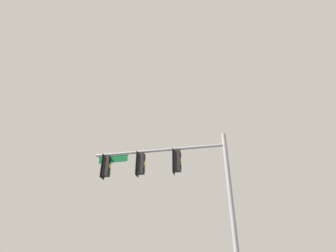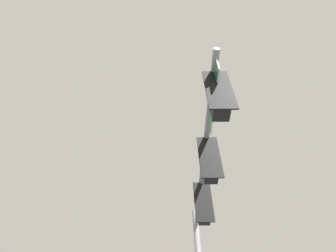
{
  "view_description": "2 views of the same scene",
  "coord_description": "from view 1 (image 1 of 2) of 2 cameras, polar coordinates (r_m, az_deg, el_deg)",
  "views": [
    {
      "loc": [
        -4.41,
        4.54,
        1.43
      ],
      "look_at": [
        -4.79,
        -6.51,
        7.41
      ],
      "focal_mm": 28.0,
      "sensor_mm": 36.0,
      "label": 1
    },
    {
      "loc": [
        1.09,
        -10.56,
        1.93
      ],
      "look_at": [
        -2.62,
        -9.68,
        6.29
      ],
      "focal_mm": 28.0,
      "sensor_mm": 36.0,
      "label": 2
    }
  ],
  "objects": [
    {
      "name": "signal_pole_near",
      "position": [
        13.22,
        0.89,
        -10.95
      ],
      "size": [
        6.91,
        1.94,
        7.46
      ],
      "color": "gray",
      "rests_on": "ground_plane"
    }
  ]
}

